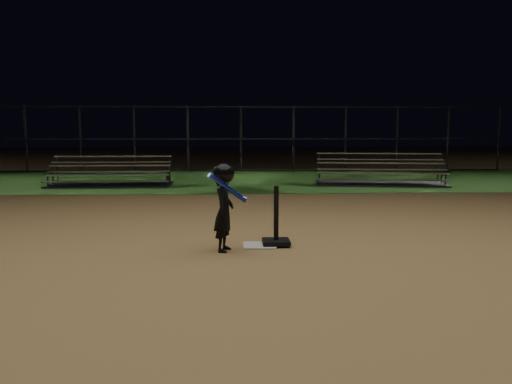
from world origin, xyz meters
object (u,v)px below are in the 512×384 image
at_px(batting_tee, 276,233).
at_px(bleacher_left, 111,180).
at_px(bleacher_right, 380,178).
at_px(child_batter, 224,205).
at_px(home_plate, 259,245).

bearing_deg(batting_tee, bleacher_left, 116.61).
bearing_deg(bleacher_right, child_batter, -109.13).
height_order(child_batter, bleacher_left, child_batter).
bearing_deg(bleacher_right, batting_tee, -105.96).
height_order(home_plate, batting_tee, batting_tee).
height_order(home_plate, child_batter, child_batter).
xyz_separation_m(batting_tee, child_batter, (-0.73, -0.30, 0.46)).
distance_m(batting_tee, bleacher_left, 9.15).
height_order(batting_tee, bleacher_right, bleacher_right).
bearing_deg(batting_tee, home_plate, -170.50).
xyz_separation_m(home_plate, bleacher_left, (-3.86, 8.22, 0.16)).
bearing_deg(home_plate, batting_tee, 9.50).
bearing_deg(bleacher_left, bleacher_right, -1.19).
xyz_separation_m(home_plate, child_batter, (-0.49, -0.26, 0.62)).
distance_m(home_plate, child_batter, 0.83).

